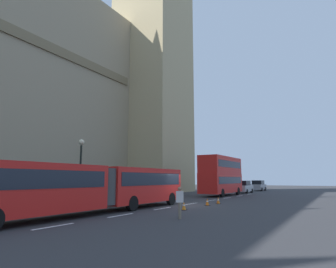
{
  "coord_description": "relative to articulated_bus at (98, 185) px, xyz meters",
  "views": [
    {
      "loc": [
        -21.16,
        -11.27,
        2.11
      ],
      "look_at": [
        6.72,
        5.45,
        7.21
      ],
      "focal_mm": 30.71,
      "sensor_mm": 36.0,
      "label": 1
    }
  ],
  "objects": [
    {
      "name": "ground_plane",
      "position": [
        7.64,
        -1.99,
        -1.75
      ],
      "size": [
        160.0,
        160.0,
        0.0
      ],
      "primitive_type": "plane",
      "color": "#333335"
    },
    {
      "name": "lane_centre_marking",
      "position": [
        11.4,
        -1.99,
        -1.74
      ],
      "size": [
        34.4,
        0.16,
        0.01
      ],
      "color": "silver",
      "rests_on": "ground_plane"
    },
    {
      "name": "articulated_bus",
      "position": [
        0.0,
        0.0,
        0.0
      ],
      "size": [
        17.3,
        2.54,
        2.9
      ],
      "color": "red",
      "rests_on": "ground_plane"
    },
    {
      "name": "double_decker_bus",
      "position": [
        21.94,
        0.0,
        0.96
      ],
      "size": [
        9.35,
        2.54,
        4.9
      ],
      "color": "red",
      "rests_on": "ground_plane"
    },
    {
      "name": "sedan_lead",
      "position": [
        30.53,
        -0.29,
        -0.83
      ],
      "size": [
        4.4,
        1.86,
        1.85
      ],
      "color": "#B7B7BC",
      "rests_on": "ground_plane"
    },
    {
      "name": "sedan_trailing",
      "position": [
        39.96,
        -0.24,
        -0.83
      ],
      "size": [
        4.4,
        1.86,
        1.85
      ],
      "color": "gray",
      "rests_on": "ground_plane"
    },
    {
      "name": "traffic_cone_west",
      "position": [
        4.37,
        -3.81,
        -1.46
      ],
      "size": [
        0.36,
        0.36,
        0.58
      ],
      "color": "black",
      "rests_on": "ground_plane"
    },
    {
      "name": "traffic_cone_middle",
      "position": [
        8.35,
        -3.83,
        -1.46
      ],
      "size": [
        0.36,
        0.36,
        0.58
      ],
      "color": "black",
      "rests_on": "ground_plane"
    },
    {
      "name": "traffic_cone_east",
      "position": [
        10.36,
        -3.98,
        -1.46
      ],
      "size": [
        0.36,
        0.36,
        0.58
      ],
      "color": "black",
      "rests_on": "ground_plane"
    },
    {
      "name": "street_lamp",
      "position": [
        2.56,
        4.51,
        1.31
      ],
      "size": [
        0.44,
        0.44,
        5.27
      ],
      "color": "black",
      "rests_on": "ground_plane"
    },
    {
      "name": "pedestrian_near_cones",
      "position": [
        0.43,
        -5.64,
        -0.83
      ],
      "size": [
        0.4,
        0.47,
        1.69
      ],
      "color": "#726651",
      "rests_on": "ground_plane"
    }
  ]
}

